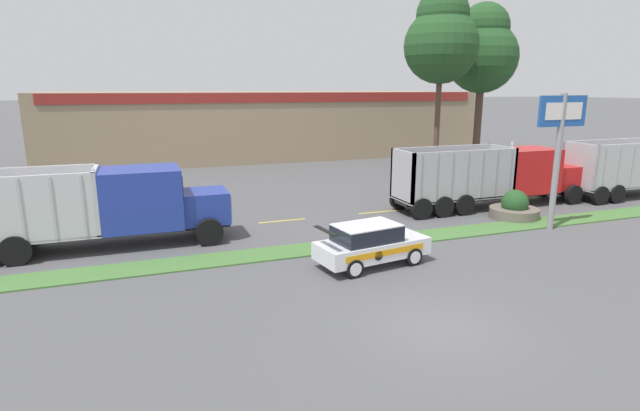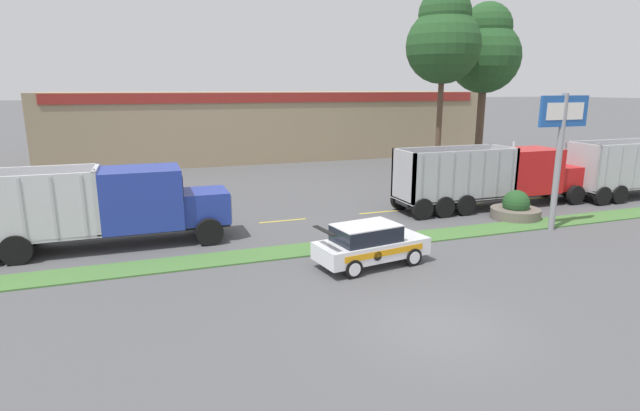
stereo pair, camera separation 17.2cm
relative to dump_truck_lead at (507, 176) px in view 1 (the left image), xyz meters
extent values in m
plane|color=#515154|center=(-11.76, -11.46, -1.65)|extent=(600.00, 600.00, 0.00)
cube|color=#477538|center=(-11.76, -3.82, -1.62)|extent=(120.00, 1.62, 0.06)
cube|color=yellow|center=(-23.59, 0.99, -1.65)|extent=(2.40, 0.14, 0.01)
cube|color=yellow|center=(-18.19, 0.99, -1.65)|extent=(2.40, 0.14, 0.01)
cube|color=yellow|center=(-12.79, 0.99, -1.65)|extent=(2.40, 0.14, 0.01)
cube|color=yellow|center=(-7.39, 0.99, -1.65)|extent=(2.40, 0.14, 0.01)
cube|color=yellow|center=(-1.99, 0.99, -1.65)|extent=(2.40, 0.14, 0.01)
cube|color=yellow|center=(3.41, 0.99, -1.65)|extent=(2.40, 0.14, 0.01)
cube|color=yellow|center=(8.81, 0.99, -1.65)|extent=(2.40, 0.14, 0.01)
cube|color=black|center=(-0.96, 0.00, -1.01)|extent=(11.50, 1.28, 0.18)
cube|color=red|center=(3.81, 0.00, -0.25)|extent=(1.97, 1.91, 1.34)
cube|color=#B7B7BC|center=(4.82, 0.00, -0.25)|extent=(0.06, 1.63, 1.14)
cube|color=red|center=(1.22, 0.00, 0.30)|extent=(3.21, 2.33, 2.44)
cube|color=black|center=(2.84, 0.00, 0.73)|extent=(0.04, 1.98, 1.10)
cylinder|color=silver|center=(-0.49, -0.75, 1.18)|extent=(0.14, 0.14, 1.76)
cube|color=#ADADB2|center=(-3.55, 0.00, -0.86)|extent=(6.32, 2.33, 0.12)
cube|color=#ADADB2|center=(-0.47, 0.00, 0.43)|extent=(0.16, 2.33, 2.59)
cube|color=#ADADB2|center=(-6.63, 0.00, 0.43)|extent=(0.16, 2.33, 2.59)
cube|color=#ADADB2|center=(-3.55, -1.08, 0.43)|extent=(6.32, 0.16, 2.59)
cube|color=#ADADB2|center=(-3.55, 1.09, 0.43)|extent=(6.32, 0.16, 2.59)
cube|color=#99999E|center=(-6.26, -1.18, 0.43)|extent=(0.10, 0.04, 2.46)
cube|color=#99999E|center=(-5.35, -1.18, 0.43)|extent=(0.10, 0.04, 2.46)
cube|color=#99999E|center=(-4.45, -1.18, 0.43)|extent=(0.10, 0.04, 2.46)
cube|color=#99999E|center=(-3.55, -1.18, 0.43)|extent=(0.10, 0.04, 2.46)
cube|color=#99999E|center=(-2.64, -1.18, 0.43)|extent=(0.10, 0.04, 2.46)
cube|color=#99999E|center=(-1.74, -1.18, 0.43)|extent=(0.10, 0.04, 2.46)
cube|color=#99999E|center=(-0.84, -1.18, 0.43)|extent=(0.10, 0.04, 2.46)
cylinder|color=black|center=(3.81, -1.14, -1.10)|extent=(1.10, 0.30, 1.10)
cylinder|color=black|center=(3.81, 1.15, -1.10)|extent=(1.10, 0.30, 1.10)
cylinder|color=black|center=(-6.11, -1.14, -1.10)|extent=(1.10, 0.30, 1.10)
cylinder|color=black|center=(-6.11, 1.15, -1.10)|extent=(1.10, 0.30, 1.10)
cylinder|color=black|center=(-4.83, -1.14, -1.10)|extent=(1.10, 0.30, 1.10)
cylinder|color=black|center=(-4.83, 1.15, -1.10)|extent=(1.10, 0.30, 1.10)
cylinder|color=black|center=(-3.55, -1.14, -1.10)|extent=(1.10, 0.30, 1.10)
cylinder|color=black|center=(-3.55, 1.15, -1.10)|extent=(1.10, 0.30, 1.10)
cube|color=black|center=(-21.43, -0.56, -0.99)|extent=(11.36, 1.39, 0.18)
cube|color=#23389E|center=(-16.73, -0.56, -0.21)|extent=(1.96, 2.08, 1.36)
cube|color=#B7B7BC|center=(-15.73, -0.56, -0.21)|extent=(0.06, 1.78, 1.16)
cube|color=#23389E|center=(-19.30, -0.56, 0.34)|extent=(3.17, 2.54, 2.48)
cube|color=black|center=(-17.69, -0.56, 0.78)|extent=(0.04, 2.16, 1.12)
cylinder|color=silver|center=(-20.98, -1.38, 1.06)|extent=(0.14, 0.14, 1.44)
cube|color=silver|center=(-24.00, -0.56, -0.84)|extent=(6.23, 2.54, 0.12)
cube|color=silver|center=(-20.96, -0.56, 0.43)|extent=(0.16, 2.54, 2.54)
cube|color=silver|center=(-24.00, -1.75, 0.43)|extent=(6.23, 0.16, 2.54)
cube|color=silver|center=(-24.00, 0.63, 0.43)|extent=(6.23, 0.16, 2.54)
cube|color=#B2B2B7|center=(-23.48, -1.85, 0.43)|extent=(0.10, 0.04, 2.41)
cube|color=#B2B2B7|center=(-22.44, -1.85, 0.43)|extent=(0.10, 0.04, 2.41)
cube|color=#B2B2B7|center=(-21.40, -1.85, 0.43)|extent=(0.10, 0.04, 2.41)
cylinder|color=black|center=(-16.73, -1.81, -1.08)|extent=(1.14, 0.30, 1.14)
cylinder|color=black|center=(-16.73, 0.69, -1.08)|extent=(1.14, 0.30, 1.14)
cylinder|color=black|center=(-23.86, -1.81, -1.08)|extent=(1.14, 0.30, 1.14)
cylinder|color=black|center=(-23.86, 0.69, -1.08)|extent=(1.14, 0.30, 1.14)
cube|color=#B7B7BC|center=(7.72, -0.58, -0.87)|extent=(6.48, 2.47, 0.12)
cube|color=#B7B7BC|center=(4.56, -0.58, 0.44)|extent=(0.16, 2.47, 2.62)
cube|color=#B7B7BC|center=(7.72, -1.73, 0.44)|extent=(6.48, 0.16, 2.62)
cube|color=#B7B7BC|center=(7.72, 0.58, 0.44)|extent=(6.48, 0.16, 2.62)
cube|color=#A3A3A8|center=(5.02, -1.83, 0.44)|extent=(0.10, 0.04, 2.49)
cube|color=#A3A3A8|center=(6.10, -1.83, 0.44)|extent=(0.10, 0.04, 2.49)
cube|color=#A3A3A8|center=(7.18, -1.83, 0.44)|extent=(0.10, 0.04, 2.49)
cylinder|color=black|center=(5.08, -1.79, -1.11)|extent=(1.08, 0.30, 1.08)
cylinder|color=black|center=(5.08, 0.64, -1.11)|extent=(1.08, 0.30, 1.08)
cylinder|color=black|center=(6.34, -1.79, -1.11)|extent=(1.08, 0.30, 1.08)
cylinder|color=black|center=(6.34, 0.64, -1.11)|extent=(1.08, 0.30, 1.08)
cube|color=white|center=(-11.35, -6.26, -0.99)|extent=(4.45, 2.36, 0.64)
cube|color=black|center=(-11.60, -6.30, -0.38)|extent=(2.54, 1.86, 0.58)
cube|color=white|center=(-11.60, -6.30, -0.07)|extent=(2.54, 1.86, 0.04)
cube|color=black|center=(-13.35, -6.58, -0.03)|extent=(0.41, 1.39, 0.03)
cube|color=orange|center=(-11.22, -7.12, -0.93)|extent=(3.35, 0.54, 0.22)
cylinder|color=black|center=(-11.53, -7.17, -0.99)|extent=(0.35, 0.06, 0.35)
cylinder|color=black|center=(-9.93, -6.87, -1.31)|extent=(0.70, 0.30, 0.68)
cylinder|color=silver|center=(-9.91, -6.97, -1.31)|extent=(0.47, 0.09, 0.47)
cylinder|color=black|center=(-10.18, -5.25, -1.31)|extent=(0.70, 0.30, 0.68)
cylinder|color=silver|center=(-10.20, -5.14, -1.31)|extent=(0.47, 0.09, 0.47)
cylinder|color=black|center=(-12.52, -7.28, -1.31)|extent=(0.70, 0.30, 0.68)
cylinder|color=silver|center=(-12.51, -7.38, -1.31)|extent=(0.47, 0.09, 0.47)
cylinder|color=black|center=(-12.78, -5.66, -1.31)|extent=(0.70, 0.30, 0.68)
cylinder|color=silver|center=(-12.79, -5.55, -1.31)|extent=(0.47, 0.09, 0.47)
cylinder|color=gray|center=(-1.35, -4.74, 1.47)|extent=(0.28, 0.28, 6.25)
cube|color=#1E51A3|center=(-1.35, -4.74, 3.82)|extent=(2.58, 0.16, 1.37)
cube|color=white|center=(-1.35, -4.83, 3.82)|extent=(2.06, 0.02, 0.75)
cylinder|color=#6B6056|center=(-1.54, -2.52, -1.38)|extent=(2.44, 2.44, 0.53)
sphere|color=#234C23|center=(-1.54, -2.52, -0.85)|extent=(1.34, 1.34, 1.34)
cube|color=#9E896B|center=(-7.38, 25.79, 1.41)|extent=(39.55, 12.00, 6.11)
cube|color=maroon|center=(-7.38, 19.74, 4.01)|extent=(37.57, 0.10, 0.80)
cylinder|color=brown|center=(6.80, 11.82, 2.00)|extent=(0.61, 0.61, 7.29)
sphere|color=#234C23|center=(6.80, 11.82, 7.16)|extent=(5.53, 5.53, 5.53)
sphere|color=#234C23|center=(6.80, 11.82, 9.37)|extent=(3.87, 3.87, 3.87)
cylinder|color=brown|center=(1.53, 9.62, 2.31)|extent=(0.40, 0.40, 7.92)
sphere|color=#234C23|center=(1.53, 9.62, 7.72)|extent=(5.28, 5.28, 5.28)
sphere|color=#234C23|center=(1.53, 9.62, 9.84)|extent=(3.70, 3.70, 3.70)
camera|label=1|loc=(-19.25, -22.25, 4.82)|focal=28.00mm
camera|label=2|loc=(-19.09, -22.31, 4.82)|focal=28.00mm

